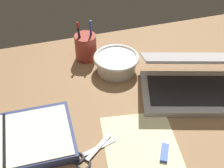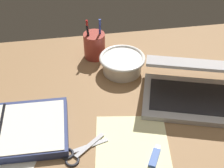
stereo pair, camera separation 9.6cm
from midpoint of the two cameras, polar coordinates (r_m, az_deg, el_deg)
desk_top at (r=95.11cm, az=-0.68°, el=-7.07°), size 140.00×100.00×2.00cm
laptop at (r=103.41cm, az=12.76°, el=0.53°), size 41.28×34.44×16.03cm
bowl at (r=110.27cm, az=-1.69°, el=3.85°), size 16.22×16.22×6.25cm
pen_cup at (r=116.59cm, az=-7.20°, el=6.68°), size 7.94×7.94×15.82cm
planner at (r=92.83cm, az=-21.79°, el=-10.25°), size 37.96×22.23×3.22cm
scissors at (r=85.95cm, az=-8.16°, el=-13.31°), size 13.62×9.97×0.80cm
paper_sheet_front at (r=87.22cm, az=2.33°, el=-11.93°), size 23.83×29.03×0.16cm
usb_drive at (r=86.49cm, az=6.41°, el=-12.42°), size 4.90×7.07×1.00cm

